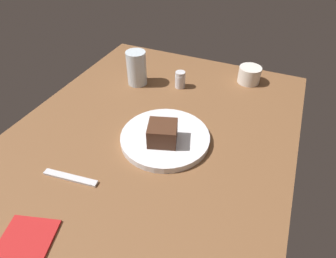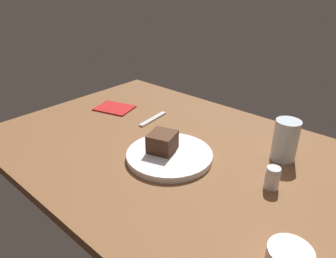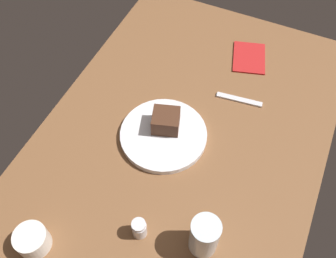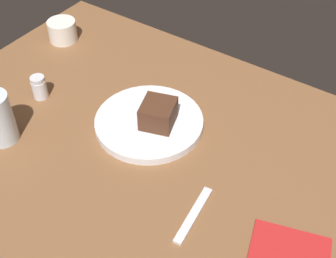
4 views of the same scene
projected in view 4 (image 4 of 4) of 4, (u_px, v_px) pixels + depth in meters
The scene contains 7 objects.
dining_table at pixel (153, 150), 109.80cm from camera, with size 120.00×84.00×3.00cm, color brown.
dessert_plate at pixel (149, 122), 113.06cm from camera, with size 26.33×26.33×1.99cm, color silver.
chocolate_cake_slice at pixel (158, 114), 109.52cm from camera, with size 7.59×8.02×5.85cm, color #472819.
salt_shaker at pixel (39, 87), 119.58cm from camera, with size 3.85×3.85×6.25cm.
coffee_cup at pixel (62, 31), 138.83cm from camera, with size 8.40×8.40×6.21cm, color silver.
dessert_spoon at pixel (193, 215), 94.28cm from camera, with size 15.00×1.80×0.70cm, color silver.
folded_napkin at pixel (290, 253), 88.04cm from camera, with size 14.90×11.10×0.60cm, color #B21E1E.
Camera 4 is at (-45.67, 60.40, 81.26)cm, focal length 49.85 mm.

